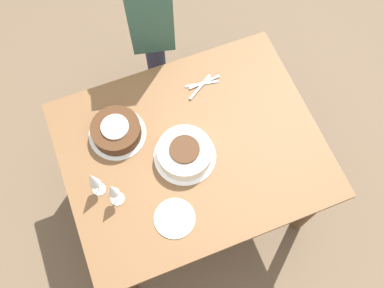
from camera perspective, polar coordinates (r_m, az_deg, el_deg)
name	(u,v)px	position (r m, az deg, el deg)	size (l,w,h in m)	color
ground_plane	(192,194)	(2.77, 0.00, -6.67)	(12.00, 12.00, 0.00)	brown
dining_table	(192,158)	(2.15, 0.00, -1.83)	(1.22, 0.98, 0.78)	brown
cake_center_white	(185,153)	(1.98, -0.98, -1.20)	(0.29, 0.29, 0.09)	white
cake_front_chocolate	(116,131)	(2.06, -10.06, 1.75)	(0.28, 0.28, 0.09)	white
wine_glass_near	(93,180)	(1.88, -13.08, -4.67)	(0.06, 0.06, 0.21)	silver
wine_glass_far	(113,190)	(1.86, -10.52, -6.11)	(0.06, 0.06, 0.19)	silver
dessert_plate_right	(175,218)	(1.93, -2.34, -9.87)	(0.19, 0.19, 0.01)	beige
fork_pile	(202,85)	(2.18, 1.29, 7.88)	(0.19, 0.11, 0.01)	silver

